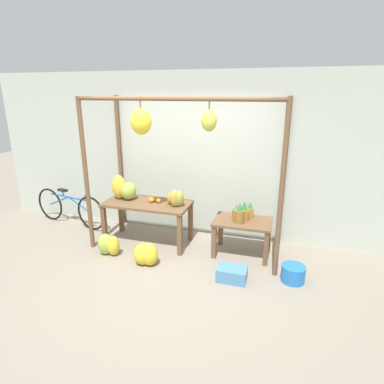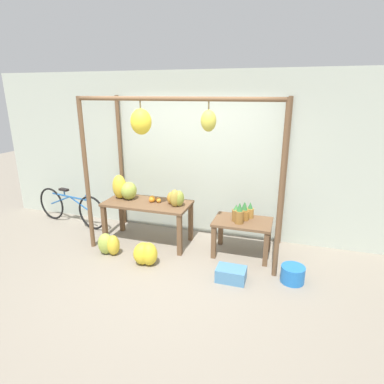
{
  "view_description": "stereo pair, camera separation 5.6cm",
  "coord_description": "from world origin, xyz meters",
  "px_view_note": "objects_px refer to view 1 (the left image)",
  "views": [
    {
      "loc": [
        1.5,
        -3.72,
        2.45
      ],
      "look_at": [
        0.12,
        0.83,
        0.96
      ],
      "focal_mm": 30.0,
      "sensor_mm": 36.0,
      "label": 1
    },
    {
      "loc": [
        1.56,
        -3.71,
        2.45
      ],
      "look_at": [
        0.12,
        0.83,
        0.96
      ],
      "focal_mm": 30.0,
      "sensor_mm": 36.0,
      "label": 2
    }
  ],
  "objects_px": {
    "fruit_crate_white": "(232,274)",
    "blue_bucket": "(293,273)",
    "banana_pile_ground_left": "(109,245)",
    "papaya_pile": "(175,198)",
    "orange_pile": "(153,199)",
    "pineapple_cluster": "(243,213)",
    "parked_bicycle": "(70,208)",
    "banana_pile_on_table": "(123,189)",
    "banana_pile_ground_right": "(146,254)"
  },
  "relations": [
    {
      "from": "orange_pile",
      "to": "banana_pile_ground_left",
      "type": "xyz_separation_m",
      "value": [
        -0.49,
        -0.64,
        -0.59
      ]
    },
    {
      "from": "banana_pile_ground_left",
      "to": "fruit_crate_white",
      "type": "xyz_separation_m",
      "value": [
        1.97,
        -0.15,
        -0.08
      ]
    },
    {
      "from": "fruit_crate_white",
      "to": "papaya_pile",
      "type": "distance_m",
      "value": 1.49
    },
    {
      "from": "banana_pile_on_table",
      "to": "blue_bucket",
      "type": "bearing_deg",
      "value": -11.64
    },
    {
      "from": "banana_pile_on_table",
      "to": "fruit_crate_white",
      "type": "distance_m",
      "value": 2.31
    },
    {
      "from": "pineapple_cluster",
      "to": "blue_bucket",
      "type": "height_order",
      "value": "pineapple_cluster"
    },
    {
      "from": "orange_pile",
      "to": "papaya_pile",
      "type": "xyz_separation_m",
      "value": [
        0.42,
        -0.06,
        0.08
      ]
    },
    {
      "from": "banana_pile_ground_left",
      "to": "parked_bicycle",
      "type": "xyz_separation_m",
      "value": [
        -1.34,
        0.86,
        0.17
      ]
    },
    {
      "from": "banana_pile_ground_right",
      "to": "blue_bucket",
      "type": "relative_size",
      "value": 1.49
    },
    {
      "from": "fruit_crate_white",
      "to": "blue_bucket",
      "type": "xyz_separation_m",
      "value": [
        0.8,
        0.22,
        0.02
      ]
    },
    {
      "from": "parked_bicycle",
      "to": "papaya_pile",
      "type": "distance_m",
      "value": 2.33
    },
    {
      "from": "banana_pile_ground_right",
      "to": "pineapple_cluster",
      "type": "bearing_deg",
      "value": 30.02
    },
    {
      "from": "banana_pile_ground_left",
      "to": "papaya_pile",
      "type": "xyz_separation_m",
      "value": [
        0.91,
        0.58,
        0.67
      ]
    },
    {
      "from": "banana_pile_on_table",
      "to": "fruit_crate_white",
      "type": "xyz_separation_m",
      "value": [
        2.02,
        -0.8,
        -0.8
      ]
    },
    {
      "from": "banana_pile_on_table",
      "to": "banana_pile_ground_left",
      "type": "bearing_deg",
      "value": -86.14
    },
    {
      "from": "banana_pile_ground_right",
      "to": "parked_bicycle",
      "type": "bearing_deg",
      "value": 154.56
    },
    {
      "from": "banana_pile_ground_right",
      "to": "fruit_crate_white",
      "type": "height_order",
      "value": "banana_pile_ground_right"
    },
    {
      "from": "banana_pile_on_table",
      "to": "blue_bucket",
      "type": "xyz_separation_m",
      "value": [
        2.81,
        -0.58,
        -0.78
      ]
    },
    {
      "from": "blue_bucket",
      "to": "parked_bicycle",
      "type": "xyz_separation_m",
      "value": [
        -4.11,
        0.8,
        0.23
      ]
    },
    {
      "from": "parked_bicycle",
      "to": "papaya_pile",
      "type": "relative_size",
      "value": 4.67
    },
    {
      "from": "banana_pile_on_table",
      "to": "orange_pile",
      "type": "height_order",
      "value": "banana_pile_on_table"
    },
    {
      "from": "fruit_crate_white",
      "to": "banana_pile_ground_right",
      "type": "bearing_deg",
      "value": 177.97
    },
    {
      "from": "pineapple_cluster",
      "to": "fruit_crate_white",
      "type": "height_order",
      "value": "pineapple_cluster"
    },
    {
      "from": "banana_pile_ground_left",
      "to": "papaya_pile",
      "type": "distance_m",
      "value": 1.27
    },
    {
      "from": "orange_pile",
      "to": "blue_bucket",
      "type": "height_order",
      "value": "orange_pile"
    },
    {
      "from": "orange_pile",
      "to": "banana_pile_on_table",
      "type": "bearing_deg",
      "value": -180.0
    },
    {
      "from": "banana_pile_on_table",
      "to": "parked_bicycle",
      "type": "relative_size",
      "value": 0.3
    },
    {
      "from": "pineapple_cluster",
      "to": "parked_bicycle",
      "type": "bearing_deg",
      "value": 176.18
    },
    {
      "from": "banana_pile_on_table",
      "to": "papaya_pile",
      "type": "relative_size",
      "value": 1.39
    },
    {
      "from": "banana_pile_on_table",
      "to": "banana_pile_ground_right",
      "type": "bearing_deg",
      "value": -45.77
    },
    {
      "from": "banana_pile_ground_right",
      "to": "orange_pile",
      "type": "bearing_deg",
      "value": 104.35
    },
    {
      "from": "banana_pile_ground_left",
      "to": "blue_bucket",
      "type": "relative_size",
      "value": 1.29
    },
    {
      "from": "orange_pile",
      "to": "papaya_pile",
      "type": "bearing_deg",
      "value": -8.85
    },
    {
      "from": "fruit_crate_white",
      "to": "parked_bicycle",
      "type": "distance_m",
      "value": 3.48
    },
    {
      "from": "orange_pile",
      "to": "pineapple_cluster",
      "type": "xyz_separation_m",
      "value": [
        1.48,
        -0.01,
        -0.07
      ]
    },
    {
      "from": "fruit_crate_white",
      "to": "blue_bucket",
      "type": "bearing_deg",
      "value": 15.21
    },
    {
      "from": "papaya_pile",
      "to": "banana_pile_on_table",
      "type": "bearing_deg",
      "value": 176.12
    },
    {
      "from": "fruit_crate_white",
      "to": "banana_pile_ground_left",
      "type": "bearing_deg",
      "value": 175.53
    },
    {
      "from": "blue_bucket",
      "to": "parked_bicycle",
      "type": "distance_m",
      "value": 4.2
    },
    {
      "from": "banana_pile_on_table",
      "to": "orange_pile",
      "type": "relative_size",
      "value": 2.25
    },
    {
      "from": "parked_bicycle",
      "to": "papaya_pile",
      "type": "xyz_separation_m",
      "value": [
        2.25,
        -0.28,
        0.5
      ]
    },
    {
      "from": "papaya_pile",
      "to": "pineapple_cluster",
      "type": "bearing_deg",
      "value": 3.19
    },
    {
      "from": "blue_bucket",
      "to": "banana_pile_on_table",
      "type": "bearing_deg",
      "value": 168.36
    },
    {
      "from": "banana_pile_ground_right",
      "to": "fruit_crate_white",
      "type": "distance_m",
      "value": 1.29
    },
    {
      "from": "banana_pile_on_table",
      "to": "orange_pile",
      "type": "bearing_deg",
      "value": 0.0
    },
    {
      "from": "banana_pile_ground_right",
      "to": "parked_bicycle",
      "type": "height_order",
      "value": "parked_bicycle"
    },
    {
      "from": "banana_pile_ground_left",
      "to": "parked_bicycle",
      "type": "relative_size",
      "value": 0.24
    },
    {
      "from": "pineapple_cluster",
      "to": "banana_pile_ground_right",
      "type": "height_order",
      "value": "pineapple_cluster"
    },
    {
      "from": "banana_pile_on_table",
      "to": "banana_pile_ground_right",
      "type": "relative_size",
      "value": 1.08
    },
    {
      "from": "banana_pile_on_table",
      "to": "pineapple_cluster",
      "type": "bearing_deg",
      "value": -0.15
    }
  ]
}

